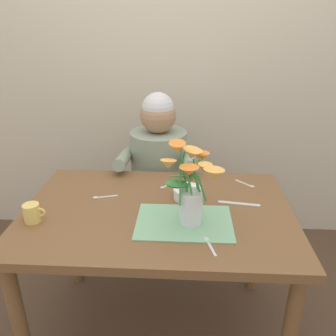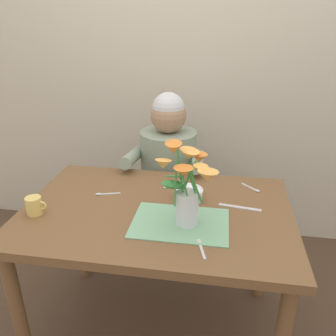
# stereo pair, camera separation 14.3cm
# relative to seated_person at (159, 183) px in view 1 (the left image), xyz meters

# --- Properties ---
(ground_plane) EXTENTS (6.00, 6.00, 0.00)m
(ground_plane) POSITION_rel_seated_person_xyz_m (0.04, -0.62, -0.56)
(ground_plane) COLOR #4C3828
(wood_panel_backdrop) EXTENTS (4.00, 0.10, 2.50)m
(wood_panel_backdrop) POSITION_rel_seated_person_xyz_m (0.04, 0.43, 0.69)
(wood_panel_backdrop) COLOR beige
(wood_panel_backdrop) RESTS_ON ground_plane
(dining_table) EXTENTS (1.20, 0.80, 0.74)m
(dining_table) POSITION_rel_seated_person_xyz_m (0.04, -0.62, 0.08)
(dining_table) COLOR brown
(dining_table) RESTS_ON ground_plane
(seated_person) EXTENTS (0.45, 0.47, 1.14)m
(seated_person) POSITION_rel_seated_person_xyz_m (0.00, 0.00, 0.00)
(seated_person) COLOR #4C4C56
(seated_person) RESTS_ON ground_plane
(striped_placemat) EXTENTS (0.40, 0.28, 0.00)m
(striped_placemat) POSITION_rel_seated_person_xyz_m (0.17, -0.72, 0.18)
(striped_placemat) COLOR #7AB289
(striped_placemat) RESTS_ON dining_table
(flower_vase) EXTENTS (0.27, 0.23, 0.35)m
(flower_vase) POSITION_rel_seated_person_xyz_m (0.19, -0.72, 0.36)
(flower_vase) COLOR silver
(flower_vase) RESTS_ON dining_table
(ceramic_bowl) EXTENTS (0.14, 0.14, 0.06)m
(ceramic_bowl) POSITION_rel_seated_person_xyz_m (0.18, -0.51, 0.21)
(ceramic_bowl) COLOR white
(ceramic_bowl) RESTS_ON dining_table
(dinner_knife) EXTENTS (0.19, 0.05, 0.00)m
(dinner_knife) POSITION_rel_seated_person_xyz_m (0.41, -0.55, 0.18)
(dinner_knife) COLOR silver
(dinner_knife) RESTS_ON dining_table
(ceramic_mug) EXTENTS (0.09, 0.07, 0.08)m
(ceramic_mug) POSITION_rel_seated_person_xyz_m (-0.47, -0.74, 0.22)
(ceramic_mug) COLOR #E5C666
(ceramic_mug) RESTS_ON dining_table
(spoon_0) EXTENTS (0.05, 0.12, 0.01)m
(spoon_0) POSITION_rel_seated_person_xyz_m (0.26, -0.86, 0.18)
(spoon_0) COLOR silver
(spoon_0) RESTS_ON dining_table
(spoon_1) EXTENTS (0.09, 0.10, 0.01)m
(spoon_1) POSITION_rel_seated_person_xyz_m (0.07, -0.39, 0.18)
(spoon_1) COLOR silver
(spoon_1) RESTS_ON dining_table
(spoon_2) EXTENTS (0.12, 0.05, 0.01)m
(spoon_2) POSITION_rel_seated_person_xyz_m (-0.23, -0.53, 0.18)
(spoon_2) COLOR silver
(spoon_2) RESTS_ON dining_table
(spoon_3) EXTENTS (0.09, 0.09, 0.01)m
(spoon_3) POSITION_rel_seated_person_xyz_m (0.49, -0.36, 0.18)
(spoon_3) COLOR silver
(spoon_3) RESTS_ON dining_table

